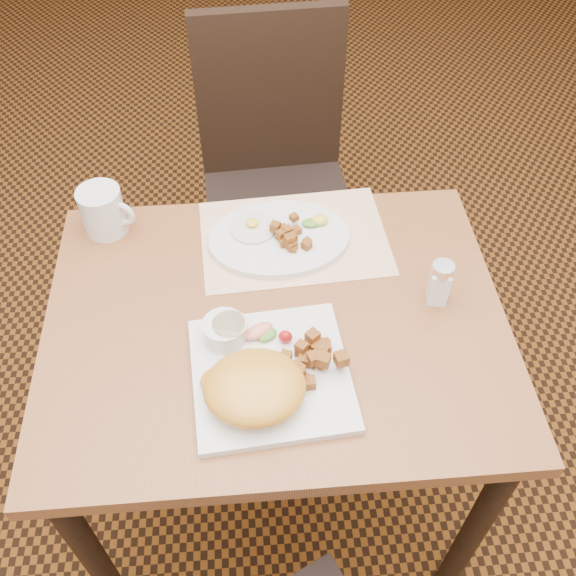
# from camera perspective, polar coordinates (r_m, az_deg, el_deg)

# --- Properties ---
(ground) EXTENTS (8.00, 8.00, 0.00)m
(ground) POSITION_cam_1_polar(r_m,az_deg,el_deg) (1.90, -0.75, -16.87)
(ground) COLOR black
(ground) RESTS_ON ground
(table) EXTENTS (0.90, 0.70, 0.75)m
(table) POSITION_cam_1_polar(r_m,az_deg,el_deg) (1.34, -1.02, -5.62)
(table) COLOR #94562D
(table) RESTS_ON ground
(chair_far) EXTENTS (0.45, 0.45, 0.97)m
(chair_far) POSITION_cam_1_polar(r_m,az_deg,el_deg) (1.91, -1.11, 10.48)
(chair_far) COLOR black
(chair_far) RESTS_ON ground
(placemat) EXTENTS (0.42, 0.30, 0.00)m
(placemat) POSITION_cam_1_polar(r_m,az_deg,el_deg) (1.40, 0.55, 4.47)
(placemat) COLOR white
(placemat) RESTS_ON table
(plate_square) EXTENTS (0.30, 0.30, 0.02)m
(plate_square) POSITION_cam_1_polar(r_m,az_deg,el_deg) (1.17, -1.53, -7.69)
(plate_square) COLOR silver
(plate_square) RESTS_ON table
(plate_oval) EXTENTS (0.32, 0.25, 0.02)m
(plate_oval) POSITION_cam_1_polar(r_m,az_deg,el_deg) (1.38, -0.77, 4.42)
(plate_oval) COLOR silver
(plate_oval) RESTS_ON placemat
(hollandaise_mound) EXTENTS (0.18, 0.16, 0.07)m
(hollandaise_mound) POSITION_cam_1_polar(r_m,az_deg,el_deg) (1.11, -3.06, -8.83)
(hollandaise_mound) COLOR gold
(hollandaise_mound) RESTS_ON plate_square
(ramekin) EXTENTS (0.08, 0.08, 0.04)m
(ramekin) POSITION_cam_1_polar(r_m,az_deg,el_deg) (1.19, -5.64, -3.77)
(ramekin) COLOR silver
(ramekin) RESTS_ON plate_square
(garnish_sq) EXTENTS (0.10, 0.06, 0.03)m
(garnish_sq) POSITION_cam_1_polar(r_m,az_deg,el_deg) (1.20, -1.93, -4.03)
(garnish_sq) COLOR #387223
(garnish_sq) RESTS_ON plate_square
(fried_egg) EXTENTS (0.10, 0.10, 0.02)m
(fried_egg) POSITION_cam_1_polar(r_m,az_deg,el_deg) (1.39, -3.15, 5.43)
(fried_egg) COLOR white
(fried_egg) RESTS_ON plate_oval
(garnish_ov) EXTENTS (0.06, 0.04, 0.02)m
(garnish_ov) POSITION_cam_1_polar(r_m,az_deg,el_deg) (1.40, 2.54, 5.98)
(garnish_ov) COLOR #387223
(garnish_ov) RESTS_ON plate_oval
(salt_shaker) EXTENTS (0.05, 0.05, 0.10)m
(salt_shaker) POSITION_cam_1_polar(r_m,az_deg,el_deg) (1.28, 13.32, 0.49)
(salt_shaker) COLOR white
(salt_shaker) RESTS_ON table
(coffee_mug) EXTENTS (0.12, 0.09, 0.11)m
(coffee_mug) POSITION_cam_1_polar(r_m,az_deg,el_deg) (1.44, -16.08, 6.60)
(coffee_mug) COLOR silver
(coffee_mug) RESTS_ON table
(home_fries_sq) EXTENTS (0.12, 0.12, 0.04)m
(home_fries_sq) POSITION_cam_1_polar(r_m,az_deg,el_deg) (1.16, 2.16, -6.21)
(home_fries_sq) COLOR #8E4D17
(home_fries_sq) RESTS_ON plate_square
(home_fries_ov) EXTENTS (0.09, 0.10, 0.03)m
(home_fries_ov) POSITION_cam_1_polar(r_m,az_deg,el_deg) (1.36, 0.09, 4.60)
(home_fries_ov) COLOR #8E4D17
(home_fries_ov) RESTS_ON plate_oval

